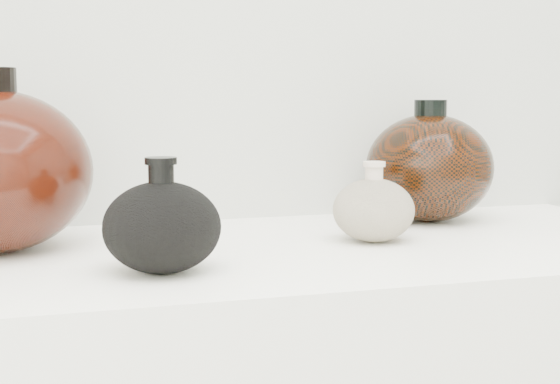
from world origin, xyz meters
name	(u,v)px	position (x,y,z in m)	size (l,w,h in m)	color
black_gourd_vase	(162,226)	(-0.17, 0.84, 0.95)	(0.17, 0.17, 0.13)	black
cream_gourd_vase	(374,209)	(0.14, 0.95, 0.94)	(0.14, 0.14, 0.11)	beige
right_round_pot	(429,167)	(0.29, 1.09, 0.99)	(0.25, 0.25, 0.19)	black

